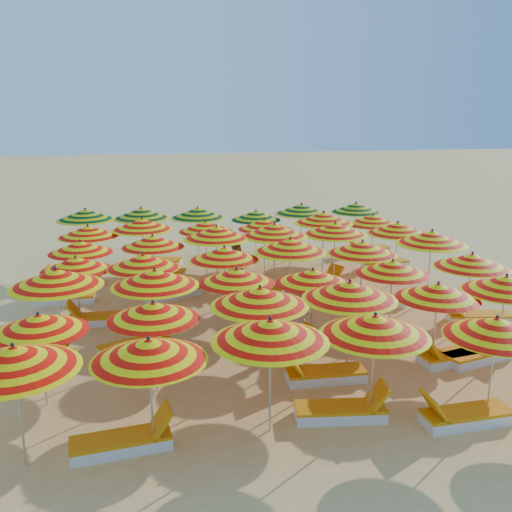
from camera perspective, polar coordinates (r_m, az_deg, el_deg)
name	(u,v)px	position (r m, az deg, el deg)	size (l,w,h in m)	color
ground	(259,315)	(16.30, 0.34, -5.89)	(120.00, 120.00, 0.00)	#F0BE6A
umbrella_0	(14,358)	(9.79, -23.05, -9.38)	(2.52, 2.52, 2.18)	silver
umbrella_1	(149,350)	(9.69, -10.67, -9.24)	(2.31, 2.31, 2.08)	silver
umbrella_2	(270,331)	(9.99, 1.44, -7.48)	(2.63, 2.63, 2.21)	silver
umbrella_3	(375,325)	(10.60, 11.81, -6.82)	(2.34, 2.34, 2.14)	silver
umbrella_4	(496,327)	(11.45, 22.90, -6.59)	(1.99, 1.99, 2.03)	silver
umbrella_6	(39,323)	(11.68, -20.91, -6.31)	(2.44, 2.44, 1.96)	silver
umbrella_7	(153,311)	(11.67, -10.23, -5.44)	(2.16, 2.16, 1.99)	silver
umbrella_8	(260,297)	(11.79, 0.38, -4.11)	(2.25, 2.25, 2.18)	silver
umbrella_9	(350,291)	(12.34, 9.34, -3.44)	(2.07, 2.07, 2.19)	silver
umbrella_10	(438,291)	(13.31, 17.73, -3.38)	(1.94, 1.94, 1.99)	silver
umbrella_11	(506,284)	(14.12, 23.72, -2.57)	(2.03, 2.03, 2.08)	silver
umbrella_12	(56,278)	(13.68, -19.37, -2.08)	(2.77, 2.77, 2.24)	silver
umbrella_13	(155,278)	(13.37, -10.09, -2.16)	(2.53, 2.53, 2.16)	silver
umbrella_14	(236,276)	(13.84, -1.96, -2.01)	(2.42, 2.42, 1.99)	silver
umbrella_15	(313,276)	(13.96, 5.70, -2.05)	(1.88, 1.88, 1.95)	silver
umbrella_16	(393,267)	(14.97, 13.50, -1.12)	(2.21, 2.21, 1.99)	silver
umbrella_17	(472,261)	(15.90, 20.77, -0.45)	(2.05, 2.05, 2.09)	silver
umbrella_18	(76,264)	(15.74, -17.57, -0.74)	(1.93, 1.93, 1.96)	silver
umbrella_19	(143,261)	(15.28, -11.23, -0.52)	(2.14, 2.14, 2.04)	silver
umbrella_20	(224,254)	(15.77, -3.19, 0.25)	(2.55, 2.55, 2.04)	silver
umbrella_21	(290,245)	(16.10, 3.44, 1.07)	(2.41, 2.41, 2.21)	silver
umbrella_22	(362,248)	(16.45, 10.59, 0.82)	(2.22, 2.22, 2.11)	silver
umbrella_23	(432,238)	(17.66, 17.16, 1.77)	(2.47, 2.47, 2.25)	silver
umbrella_24	(80,247)	(17.48, -17.16, 0.86)	(2.37, 2.37, 1.99)	silver
umbrella_25	(153,241)	(17.49, -10.31, 1.44)	(2.19, 2.19, 2.04)	silver
umbrella_26	(217,233)	(17.68, -3.97, 2.35)	(2.44, 2.44, 2.23)	silver
umbrella_27	(275,230)	(17.95, 1.86, 2.59)	(2.71, 2.71, 2.24)	silver
umbrella_28	(335,229)	(18.43, 7.92, 2.70)	(2.48, 2.48, 2.21)	silver
umbrella_29	(398,228)	(19.18, 13.99, 2.71)	(2.35, 2.35, 2.16)	silver
umbrella_30	(88,231)	(19.36, -16.45, 2.39)	(2.11, 2.11, 2.05)	silver
umbrella_31	(142,224)	(19.53, -11.33, 3.14)	(2.63, 2.63, 2.18)	silver
umbrella_32	(206,226)	(19.68, -5.04, 2.96)	(2.18, 2.18, 1.99)	silver
umbrella_33	(264,224)	(20.02, 0.85, 3.20)	(1.92, 1.92, 1.98)	silver
umbrella_34	(324,218)	(20.21, 6.78, 3.81)	(2.55, 2.55, 2.22)	silver
umbrella_35	(373,220)	(20.95, 11.62, 3.58)	(2.42, 2.42, 2.06)	silver
umbrella_36	(85,215)	(21.59, -16.68, 3.98)	(2.72, 2.72, 2.22)	silver
umbrella_37	(141,213)	(21.41, -11.41, 4.21)	(2.32, 2.32, 2.21)	silver
umbrella_38	(198,213)	(21.48, -5.86, 4.32)	(2.48, 2.48, 2.16)	silver
umbrella_39	(256,215)	(21.64, -0.01, 4.09)	(2.17, 2.17, 2.00)	silver
umbrella_40	(302,209)	(22.12, 4.57, 4.72)	(2.38, 2.38, 2.19)	silver
umbrella_41	(356,208)	(23.03, 9.97, 4.78)	(2.42, 2.42, 2.12)	silver
lounger_0	(124,442)	(10.53, -13.09, -17.63)	(1.79, 0.78, 0.69)	white
lounger_1	(342,411)	(11.28, 8.64, -15.05)	(1.79, 0.81, 0.69)	white
lounger_2	(464,416)	(11.66, 20.10, -14.79)	(1.75, 0.65, 0.69)	white
lounger_3	(324,374)	(12.60, 6.79, -11.66)	(1.75, 0.64, 0.69)	white
lounger_4	(453,356)	(14.10, 19.06, -9.44)	(1.80, 0.83, 0.69)	white
lounger_5	(479,355)	(14.39, 21.41, -9.16)	(1.82, 0.98, 0.69)	white
lounger_6	(39,357)	(14.22, -20.87, -9.40)	(1.83, 1.07, 0.69)	white
lounger_7	(137,345)	(14.20, -11.86, -8.74)	(1.82, 1.24, 0.69)	white
lounger_8	(332,337)	(14.51, 7.63, -8.02)	(1.82, 1.23, 0.69)	white
lounger_9	(478,317)	(16.85, 21.28, -5.68)	(1.81, 0.89, 0.69)	white
lounger_10	(100,319)	(16.15, -15.38, -6.05)	(1.74, 0.61, 0.69)	white
lounger_11	(268,305)	(16.61, 1.23, -4.93)	(1.83, 1.15, 0.69)	white
lounger_12	(373,301)	(17.30, 11.62, -4.43)	(1.79, 0.80, 0.69)	white
lounger_13	(64,298)	(18.14, -18.62, -4.02)	(1.75, 0.64, 0.69)	white
lounger_14	(172,293)	(17.88, -8.44, -3.66)	(1.82, 1.22, 0.69)	white
lounger_15	(257,288)	(18.17, 0.08, -3.19)	(1.82, 1.26, 0.69)	white
lounger_16	(319,284)	(18.64, 6.35, -2.82)	(1.82, 1.25, 0.69)	white
lounger_17	(73,280)	(19.89, -17.81, -2.33)	(1.73, 0.59, 0.69)	white
lounger_18	(159,273)	(20.11, -9.65, -1.64)	(1.83, 1.10, 0.69)	white
lounger_19	(384,264)	(21.46, 12.69, -0.76)	(1.79, 0.79, 0.69)	white
lounger_20	(157,261)	(21.63, -9.84, -0.49)	(1.83, 1.09, 0.69)	white
lounger_21	(367,249)	(23.49, 11.00, 0.65)	(1.74, 0.62, 0.69)	white
beachgoer_b	(237,268)	(18.19, -1.88, -1.17)	(0.74, 0.58, 1.52)	tan
beachgoer_a	(300,320)	(13.95, 4.39, -6.41)	(0.52, 0.34, 1.43)	tan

